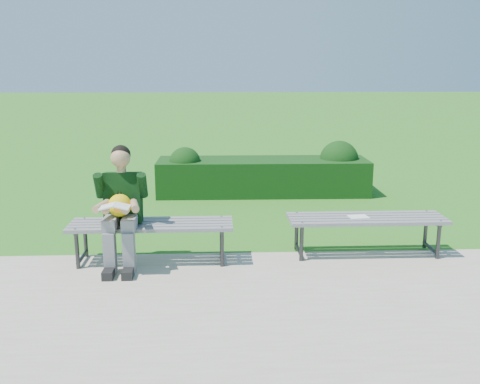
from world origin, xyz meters
The scene contains 7 objects.
ground centered at (0.00, 0.00, 0.00)m, with size 80.00×80.00×0.00m.
walkway centered at (0.00, -1.75, 0.01)m, with size 30.00×3.50×0.02m.
hedge centered at (0.69, 3.07, 0.35)m, with size 3.61×0.94×0.91m.
bench_left centered at (-0.92, -0.23, 0.42)m, with size 1.80×0.50×0.46m.
bench_right centered at (1.53, -0.10, 0.42)m, with size 1.80×0.50×0.46m.
seated_boy centered at (-1.22, -0.33, 0.71)m, with size 0.56×0.76×1.31m.
paper_sheet centered at (1.43, -0.10, 0.47)m, with size 0.24×0.19×0.01m.
Camera 1 is at (-0.19, -5.94, 2.16)m, focal length 40.00 mm.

